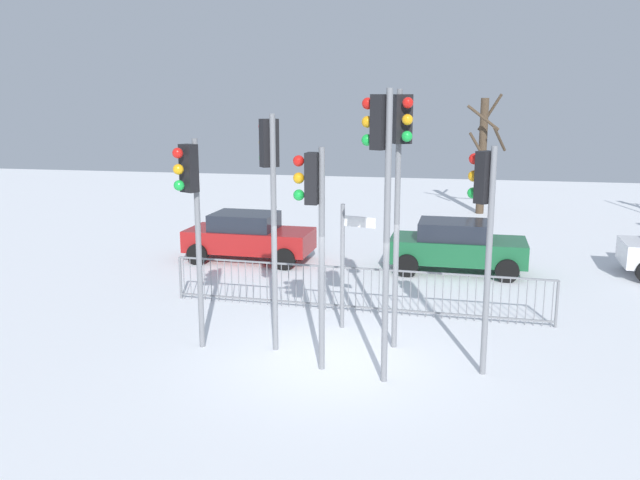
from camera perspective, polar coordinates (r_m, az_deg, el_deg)
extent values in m
plane|color=white|center=(13.00, 1.12, -10.13)|extent=(60.00, 60.00, 0.00)
cylinder|color=slate|center=(13.02, 6.54, 1.45)|extent=(0.11, 0.11, 5.06)
cube|color=black|center=(12.66, 7.02, 10.16)|extent=(0.38, 0.34, 0.90)
sphere|color=red|center=(12.42, 7.48, 11.50)|extent=(0.20, 0.20, 0.20)
sphere|color=orange|center=(12.43, 7.44, 10.11)|extent=(0.20, 0.20, 0.20)
sphere|color=green|center=(12.44, 7.40, 8.73)|extent=(0.20, 0.20, 0.20)
cylinder|color=slate|center=(12.88, -3.93, 0.36)|extent=(0.11, 0.11, 4.61)
cube|color=black|center=(12.79, -4.35, 8.22)|extent=(0.39, 0.37, 0.90)
sphere|color=red|center=(13.00, -4.82, 9.60)|extent=(0.20, 0.20, 0.20)
sphere|color=orange|center=(13.02, -4.79, 8.28)|extent=(0.20, 0.20, 0.20)
sphere|color=green|center=(13.04, -4.77, 6.96)|extent=(0.20, 0.20, 0.20)
cylinder|color=slate|center=(11.37, 5.68, -0.09)|extent=(0.11, 0.11, 5.05)
cube|color=black|center=(11.21, 5.16, 9.94)|extent=(0.33, 0.38, 0.90)
sphere|color=red|center=(11.34, 4.09, 11.50)|extent=(0.20, 0.20, 0.20)
sphere|color=orange|center=(11.34, 4.06, 9.98)|extent=(0.20, 0.20, 0.20)
sphere|color=green|center=(11.36, 4.04, 8.47)|extent=(0.20, 0.20, 0.20)
cylinder|color=slate|center=(12.10, 14.11, -1.98)|extent=(0.11, 0.11, 4.10)
cube|color=black|center=(11.93, 13.85, 5.19)|extent=(0.38, 0.39, 0.90)
sphere|color=red|center=(12.06, 13.00, 6.74)|extent=(0.20, 0.20, 0.20)
sphere|color=orange|center=(12.09, 12.93, 5.32)|extent=(0.20, 0.20, 0.20)
sphere|color=green|center=(12.13, 12.87, 3.91)|extent=(0.20, 0.20, 0.20)
cylinder|color=slate|center=(11.96, 0.15, -1.85)|extent=(0.11, 0.11, 4.07)
cube|color=black|center=(11.73, -0.63, 5.25)|extent=(0.23, 0.33, 0.90)
sphere|color=red|center=(11.77, -1.83, 6.73)|extent=(0.20, 0.20, 0.20)
sphere|color=orange|center=(11.80, -1.82, 5.28)|extent=(0.20, 0.20, 0.20)
sphere|color=green|center=(11.84, -1.81, 3.84)|extent=(0.20, 0.20, 0.20)
cylinder|color=slate|center=(13.26, -10.28, -0.49)|extent=(0.11, 0.11, 4.15)
cube|color=black|center=(12.92, -11.09, 6.00)|extent=(0.39, 0.34, 0.90)
sphere|color=red|center=(12.73, -12.01, 7.24)|extent=(0.20, 0.20, 0.20)
sphere|color=orange|center=(12.76, -11.95, 5.90)|extent=(0.20, 0.20, 0.20)
sphere|color=green|center=(12.79, -11.89, 4.56)|extent=(0.20, 0.20, 0.20)
cylinder|color=slate|center=(14.33, 1.92, -2.30)|extent=(0.09, 0.09, 2.72)
cube|color=white|center=(13.96, 3.42, 1.55)|extent=(0.68, 0.21, 0.22)
cube|color=slate|center=(15.47, 3.09, -2.41)|extent=(8.85, 0.47, 0.04)
cube|color=slate|center=(15.73, 3.05, -5.69)|extent=(8.85, 0.47, 0.04)
cylinder|color=slate|center=(16.95, -11.49, -3.19)|extent=(0.02, 0.02, 1.05)
cylinder|color=slate|center=(16.87, -10.94, -3.24)|extent=(0.02, 0.02, 1.05)
cylinder|color=slate|center=(16.80, -10.38, -3.28)|extent=(0.02, 0.02, 1.05)
cylinder|color=slate|center=(16.73, -9.81, -3.33)|extent=(0.02, 0.02, 1.05)
cylinder|color=slate|center=(16.66, -9.24, -3.38)|extent=(0.02, 0.02, 1.05)
cylinder|color=slate|center=(16.59, -8.67, -3.42)|extent=(0.02, 0.02, 1.05)
cylinder|color=slate|center=(16.52, -8.09, -3.47)|extent=(0.02, 0.02, 1.05)
cylinder|color=slate|center=(16.45, -7.51, -3.51)|extent=(0.02, 0.02, 1.05)
cylinder|color=slate|center=(16.39, -6.92, -3.56)|extent=(0.02, 0.02, 1.05)
cylinder|color=slate|center=(16.33, -6.32, -3.61)|extent=(0.02, 0.02, 1.05)
cylinder|color=slate|center=(16.27, -5.73, -3.65)|extent=(0.02, 0.02, 1.05)
cylinder|color=slate|center=(16.21, -5.12, -3.70)|extent=(0.02, 0.02, 1.05)
cylinder|color=slate|center=(16.15, -4.52, -3.74)|extent=(0.02, 0.02, 1.05)
cylinder|color=slate|center=(16.09, -3.91, -3.79)|extent=(0.02, 0.02, 1.05)
cylinder|color=slate|center=(16.04, -3.29, -3.84)|extent=(0.02, 0.02, 1.05)
cylinder|color=slate|center=(15.99, -2.67, -3.88)|extent=(0.02, 0.02, 1.05)
cylinder|color=slate|center=(15.94, -2.05, -3.93)|extent=(0.02, 0.02, 1.05)
cylinder|color=slate|center=(15.89, -1.42, -3.97)|extent=(0.02, 0.02, 1.05)
cylinder|color=slate|center=(15.85, -0.79, -4.02)|extent=(0.02, 0.02, 1.05)
cylinder|color=slate|center=(15.80, -0.15, -4.06)|extent=(0.02, 0.02, 1.05)
cylinder|color=slate|center=(15.76, 0.48, -4.10)|extent=(0.02, 0.02, 1.05)
cylinder|color=slate|center=(15.72, 1.13, -4.15)|extent=(0.02, 0.02, 1.05)
cylinder|color=slate|center=(15.68, 1.77, -4.19)|extent=(0.02, 0.02, 1.05)
cylinder|color=slate|center=(15.65, 2.42, -4.24)|extent=(0.02, 0.02, 1.05)
cylinder|color=slate|center=(15.61, 3.07, -4.28)|extent=(0.02, 0.02, 1.05)
cylinder|color=slate|center=(15.58, 3.72, -4.32)|extent=(0.02, 0.02, 1.05)
cylinder|color=slate|center=(15.55, 4.38, -4.36)|extent=(0.02, 0.02, 1.05)
cylinder|color=slate|center=(15.52, 5.04, -4.41)|extent=(0.02, 0.02, 1.05)
cylinder|color=slate|center=(15.50, 5.70, -4.45)|extent=(0.02, 0.02, 1.05)
cylinder|color=slate|center=(15.47, 6.36, -4.49)|extent=(0.02, 0.02, 1.05)
cylinder|color=slate|center=(15.45, 7.03, -4.53)|extent=(0.02, 0.02, 1.05)
cylinder|color=slate|center=(15.43, 7.70, -4.57)|extent=(0.02, 0.02, 1.05)
cylinder|color=slate|center=(15.41, 8.37, -4.61)|extent=(0.02, 0.02, 1.05)
cylinder|color=slate|center=(15.40, 9.04, -4.65)|extent=(0.02, 0.02, 1.05)
cylinder|color=slate|center=(15.39, 9.71, -4.69)|extent=(0.02, 0.02, 1.05)
cylinder|color=slate|center=(15.38, 10.38, -4.72)|extent=(0.02, 0.02, 1.05)
cylinder|color=slate|center=(15.37, 11.06, -4.76)|extent=(0.02, 0.02, 1.05)
cylinder|color=slate|center=(15.36, 11.73, -4.80)|extent=(0.02, 0.02, 1.05)
cylinder|color=slate|center=(15.35, 12.41, -4.83)|extent=(0.02, 0.02, 1.05)
cylinder|color=slate|center=(15.35, 13.08, -4.87)|extent=(0.02, 0.02, 1.05)
cylinder|color=slate|center=(15.35, 13.76, -4.90)|extent=(0.02, 0.02, 1.05)
cylinder|color=slate|center=(15.35, 14.43, -4.94)|extent=(0.02, 0.02, 1.05)
cylinder|color=slate|center=(15.36, 15.11, -4.97)|extent=(0.02, 0.02, 1.05)
cylinder|color=slate|center=(15.36, 15.79, -5.00)|extent=(0.02, 0.02, 1.05)
cylinder|color=slate|center=(15.37, 16.46, -5.03)|extent=(0.02, 0.02, 1.05)
cylinder|color=slate|center=(15.38, 17.14, -5.07)|extent=(0.02, 0.02, 1.05)
cylinder|color=slate|center=(15.39, 17.81, -5.10)|extent=(0.02, 0.02, 1.05)
cylinder|color=slate|center=(15.41, 18.48, -5.13)|extent=(0.02, 0.02, 1.05)
cylinder|color=slate|center=(15.42, 19.15, -5.15)|extent=(0.02, 0.02, 1.05)
cylinder|color=slate|center=(16.99, -11.77, -3.17)|extent=(0.06, 0.06, 1.05)
cylinder|color=slate|center=(15.43, 19.49, -5.17)|extent=(0.06, 0.06, 1.05)
cube|color=#195933|center=(19.54, 11.60, -0.81)|extent=(3.83, 1.78, 0.65)
cube|color=#1E232D|center=(19.43, 11.23, 0.79)|extent=(1.93, 1.54, 0.55)
cylinder|color=black|center=(20.47, 15.39, -1.35)|extent=(0.64, 0.23, 0.64)
cylinder|color=black|center=(18.82, 15.62, -2.52)|extent=(0.64, 0.23, 0.64)
cylinder|color=black|center=(20.50, 7.84, -1.01)|extent=(0.64, 0.23, 0.64)
cylinder|color=black|center=(18.85, 7.40, -2.15)|extent=(0.64, 0.23, 0.64)
cylinder|color=black|center=(21.67, 25.21, -1.35)|extent=(0.65, 0.25, 0.64)
cube|color=maroon|center=(20.58, -6.00, 0.01)|extent=(3.86, 1.83, 0.65)
cube|color=#1E232D|center=(20.52, -6.42, 1.54)|extent=(1.95, 1.56, 0.55)
cylinder|color=black|center=(21.05, -1.74, -0.56)|extent=(0.65, 0.24, 0.64)
cylinder|color=black|center=(19.46, -3.04, -1.62)|extent=(0.65, 0.24, 0.64)
cylinder|color=black|center=(21.89, -8.58, -0.20)|extent=(0.65, 0.24, 0.64)
cylinder|color=black|center=(20.37, -10.35, -1.18)|extent=(0.65, 0.24, 0.64)
cylinder|color=#473828|center=(29.51, 13.62, 6.90)|extent=(0.34, 0.34, 4.89)
cylinder|color=#473828|center=(29.85, 14.25, 10.47)|extent=(1.00, 0.64, 1.56)
cylinder|color=#473828|center=(29.21, 15.01, 8.29)|extent=(0.68, 1.42, 1.10)
cylinder|color=#473828|center=(29.24, 13.05, 8.12)|extent=(0.57, 0.79, 0.78)
cylinder|color=#473828|center=(28.77, 13.70, 10.06)|extent=(1.36, 0.25, 1.06)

